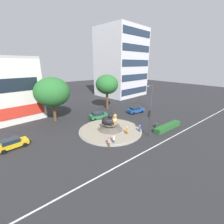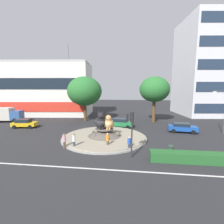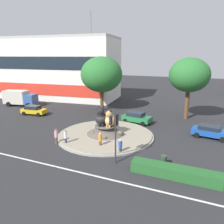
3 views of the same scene
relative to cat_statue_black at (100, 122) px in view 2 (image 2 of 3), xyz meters
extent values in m
plane|color=#28282B|center=(0.58, 0.06, -2.28)|extent=(160.00, 160.00, 0.00)
cube|color=silver|center=(0.58, -8.54, -2.28)|extent=(112.00, 0.20, 0.01)
cylinder|color=gray|center=(0.58, 0.06, -2.19)|extent=(11.56, 11.56, 0.18)
cylinder|color=gray|center=(0.58, 0.06, -2.04)|extent=(11.10, 11.10, 0.13)
cone|color=#564F47|center=(0.58, 0.06, -1.45)|extent=(4.52, 4.52, 1.04)
cylinder|color=#564F47|center=(0.58, 0.06, -0.99)|extent=(2.48, 2.48, 0.12)
ellipsoid|color=#564F47|center=(2.41, 0.12, -1.66)|extent=(0.77, 0.69, 0.62)
ellipsoid|color=#564F47|center=(0.66, 1.83, -1.74)|extent=(0.59, 0.58, 0.47)
ellipsoid|color=#564F47|center=(-1.23, 1.21, -1.77)|extent=(0.50, 0.41, 0.40)
ellipsoid|color=#564F47|center=(-0.56, -1.05, -1.73)|extent=(0.61, 0.56, 0.49)
ellipsoid|color=#564F47|center=(1.26, -1.70, -1.76)|extent=(0.54, 0.42, 0.43)
ellipsoid|color=black|center=(-0.06, 0.10, -0.13)|extent=(2.22, 2.59, 1.60)
cylinder|color=black|center=(0.13, -0.29, 0.05)|extent=(1.39, 1.39, 1.00)
sphere|color=black|center=(0.20, -0.44, 0.92)|extent=(0.88, 0.88, 0.88)
torus|color=black|center=(-0.13, 1.07, -0.77)|extent=(1.18, 1.18, 0.20)
cone|color=black|center=(0.42, -0.33, 1.43)|extent=(0.48, 0.48, 0.36)
cone|color=black|center=(-0.02, -0.54, 1.43)|extent=(0.48, 0.48, 0.36)
cylinder|color=black|center=(0.45, -0.54, -0.73)|extent=(0.28, 0.28, 0.40)
cylinder|color=black|center=(0.12, -0.70, -0.73)|extent=(0.28, 0.28, 0.40)
ellipsoid|color=tan|center=(1.21, 0.11, -0.24)|extent=(1.25, 1.92, 1.37)
cylinder|color=tan|center=(1.22, -0.27, -0.09)|extent=(0.91, 0.91, 0.86)
sphere|color=tan|center=(1.23, -0.41, 0.66)|extent=(0.75, 0.75, 0.75)
torus|color=tan|center=(1.50, 0.89, -0.79)|extent=(0.98, 0.98, 0.17)
cone|color=black|center=(1.43, -0.40, 1.10)|extent=(0.32, 0.32, 0.31)
cone|color=black|center=(1.02, -0.41, 1.10)|extent=(0.32, 0.32, 0.31)
cylinder|color=tan|center=(1.39, -0.57, -0.76)|extent=(0.24, 0.24, 0.34)
cylinder|color=tan|center=(1.07, -0.58, -0.76)|extent=(0.24, 0.24, 0.34)
cylinder|color=#2D2D33|center=(4.29, -5.82, -0.01)|extent=(0.14, 0.14, 4.55)
cube|color=black|center=(4.27, -5.60, 1.74)|extent=(0.34, 0.26, 1.05)
sphere|color=#360606|center=(4.27, -5.52, 2.06)|extent=(0.18, 0.18, 0.18)
sphere|color=#392706|center=(4.27, -5.52, 1.74)|extent=(0.18, 0.18, 0.18)
sphere|color=green|center=(4.27, -5.52, 1.43)|extent=(0.18, 0.18, 0.18)
cube|color=black|center=(3.84, -5.85, 1.69)|extent=(0.22, 0.29, 0.80)
cube|color=silver|center=(-20.60, 18.88, 4.13)|extent=(28.75, 13.77, 12.82)
cube|color=red|center=(-20.00, 13.46, 0.28)|extent=(26.48, 3.04, 2.31)
cube|color=#19232D|center=(-20.01, 13.48, 5.67)|extent=(25.37, 2.88, 2.56)
cube|color=#B2B2AD|center=(-20.60, 18.88, 10.79)|extent=(28.75, 13.77, 0.50)
cylinder|color=#4C4C51|center=(-12.67, 21.40, 13.74)|extent=(0.10, 0.10, 5.40)
cube|color=silver|center=(24.97, 24.28, 9.74)|extent=(17.33, 15.47, 24.04)
cube|color=#235B28|center=(9.54, -6.17, -1.83)|extent=(7.00, 1.20, 0.90)
cylinder|color=brown|center=(-5.54, 11.61, -0.57)|extent=(0.60, 0.60, 3.42)
ellipsoid|color=#286B2D|center=(-5.54, 11.61, 4.00)|extent=(7.15, 7.15, 6.08)
cylinder|color=brown|center=(8.74, 11.80, -0.14)|extent=(0.62, 0.62, 4.29)
ellipsoid|color=#286B2D|center=(8.74, 11.80, 4.38)|extent=(5.92, 5.92, 5.03)
cylinder|color=#4C4C51|center=(17.28, 4.46, 4.12)|extent=(1.62, 0.34, 0.10)
cube|color=silver|center=(16.48, 4.58, 4.02)|extent=(0.50, 0.24, 0.16)
cylinder|color=brown|center=(1.53, -3.34, -1.89)|extent=(0.27, 0.27, 0.78)
cylinder|color=orange|center=(1.53, -3.34, -1.16)|extent=(0.37, 0.37, 0.68)
sphere|color=beige|center=(1.53, -3.34, -0.70)|extent=(0.23, 0.23, 0.23)
cylinder|color=#33384C|center=(4.04, -3.97, -1.93)|extent=(0.28, 0.28, 0.72)
cylinder|color=#284CB2|center=(4.04, -3.97, -1.26)|extent=(0.38, 0.38, 0.62)
sphere|color=beige|center=(4.04, -3.97, -0.84)|extent=(0.21, 0.21, 0.21)
cylinder|color=#33384C|center=(-2.17, -4.23, -1.87)|extent=(0.26, 0.26, 0.82)
cylinder|color=silver|center=(-2.17, -4.23, -1.10)|extent=(0.34, 0.34, 0.72)
sphere|color=#936B4C|center=(-2.17, -4.23, -0.62)|extent=(0.24, 0.24, 0.24)
cylinder|color=brown|center=(-3.24, -4.43, -1.87)|extent=(0.29, 0.29, 0.82)
cylinder|color=pink|center=(-3.24, -4.43, -1.10)|extent=(0.38, 0.38, 0.72)
sphere|color=#936B4C|center=(-3.24, -4.43, -0.62)|extent=(0.24, 0.24, 0.24)
cube|color=gold|center=(-14.34, 4.30, -1.64)|extent=(4.24, 2.21, 0.64)
cube|color=#19232D|center=(-14.54, 4.28, -1.04)|extent=(2.44, 1.78, 0.56)
cylinder|color=black|center=(-13.12, 5.32, -1.96)|extent=(0.66, 0.30, 0.64)
cylinder|color=black|center=(-12.90, 3.62, -1.96)|extent=(0.66, 0.30, 0.64)
cylinder|color=black|center=(-15.77, 4.98, -1.96)|extent=(0.66, 0.30, 0.64)
cylinder|color=black|center=(-15.56, 3.28, -1.96)|extent=(0.66, 0.30, 0.64)
cube|color=#1E6B38|center=(2.46, 6.61, -1.60)|extent=(4.36, 2.45, 0.73)
cube|color=#19232D|center=(2.26, 6.64, -0.97)|extent=(2.53, 1.97, 0.53)
cylinder|color=black|center=(3.95, 7.34, -1.96)|extent=(0.66, 0.31, 0.64)
cylinder|color=black|center=(3.68, 5.48, -1.96)|extent=(0.66, 0.31, 0.64)
cylinder|color=black|center=(1.25, 7.73, -1.96)|extent=(0.66, 0.31, 0.64)
cylinder|color=black|center=(0.98, 5.87, -1.96)|extent=(0.66, 0.31, 0.64)
cube|color=#19479E|center=(12.21, 4.50, -1.63)|extent=(4.41, 2.48, 0.67)
cube|color=#19232D|center=(12.01, 4.53, -1.06)|extent=(2.56, 1.99, 0.46)
cylinder|color=black|center=(13.72, 5.23, -1.96)|extent=(0.67, 0.31, 0.64)
cylinder|color=black|center=(13.44, 3.36, -1.96)|extent=(0.67, 0.31, 0.64)
cylinder|color=black|center=(10.99, 5.63, -1.96)|extent=(0.67, 0.31, 0.64)
cylinder|color=black|center=(10.71, 3.77, -1.96)|extent=(0.67, 0.31, 0.64)
cube|color=#335693|center=(-19.23, 8.86, -0.90)|extent=(2.27, 2.52, 1.87)
cube|color=beige|center=(-22.35, 8.29, -0.60)|extent=(4.76, 2.97, 2.48)
cylinder|color=black|center=(-19.36, 9.96, -1.83)|extent=(0.94, 0.46, 0.90)
cylinder|color=black|center=(-18.97, 7.78, -1.83)|extent=(0.94, 0.46, 0.90)
cylinder|color=black|center=(-23.49, 9.21, -1.83)|extent=(0.94, 0.46, 0.90)
cylinder|color=#2D4233|center=(8.36, -4.49, -1.83)|extent=(0.56, 0.56, 0.90)
camera|label=1|loc=(-15.33, -20.15, 9.63)|focal=24.30mm
camera|label=2|loc=(4.19, -20.86, 4.40)|focal=25.44mm
camera|label=3|loc=(11.16, -22.50, 7.15)|focal=35.09mm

